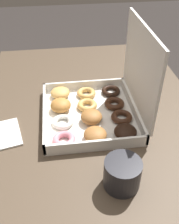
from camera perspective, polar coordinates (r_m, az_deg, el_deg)
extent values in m
cube|color=#4C3D2D|center=(0.86, 1.60, -4.29)|extent=(1.25, 0.77, 0.03)
cylinder|color=#4C3D2D|center=(1.55, -14.34, -1.25)|extent=(0.06, 0.06, 0.72)
cylinder|color=#4C3D2D|center=(1.60, 10.10, 0.75)|extent=(0.06, 0.06, 0.72)
cube|color=silver|center=(0.90, 0.00, -0.71)|extent=(0.33, 0.31, 0.01)
cube|color=white|center=(0.88, -9.76, -0.49)|extent=(0.33, 0.01, 0.03)
cube|color=white|center=(0.91, 9.43, 1.07)|extent=(0.33, 0.01, 0.03)
cube|color=white|center=(1.02, -1.22, 5.91)|extent=(0.01, 0.31, 0.03)
cube|color=white|center=(0.76, 1.62, -7.16)|extent=(0.01, 0.31, 0.03)
cube|color=white|center=(0.83, 11.03, 9.35)|extent=(0.33, 0.01, 0.27)
ellipsoid|color=tan|center=(0.98, -6.40, 4.19)|extent=(0.07, 0.07, 0.03)
ellipsoid|color=#B77A38|center=(0.91, -6.30, 1.49)|extent=(0.07, 0.07, 0.04)
torus|color=white|center=(0.85, -5.85, -2.18)|extent=(0.07, 0.07, 0.02)
torus|color=pink|center=(0.79, -5.57, -6.03)|extent=(0.07, 0.07, 0.02)
torus|color=tan|center=(0.98, -0.70, 4.10)|extent=(0.07, 0.07, 0.02)
torus|color=tan|center=(0.92, -0.50, 1.47)|extent=(0.07, 0.07, 0.02)
ellipsoid|color=#9E6633|center=(0.85, 0.42, -1.05)|extent=(0.07, 0.07, 0.04)
ellipsoid|color=#9E6633|center=(0.79, 1.25, -4.95)|extent=(0.07, 0.07, 0.04)
torus|color=black|center=(1.00, 4.68, 4.56)|extent=(0.07, 0.07, 0.02)
torus|color=#381E11|center=(0.93, 5.42, 1.81)|extent=(0.07, 0.07, 0.02)
torus|color=#381E11|center=(0.87, 7.01, -1.11)|extent=(0.07, 0.07, 0.02)
ellipsoid|color=black|center=(0.81, 7.82, -4.30)|extent=(0.07, 0.07, 0.04)
cylinder|color=#232328|center=(0.68, 7.13, -13.21)|extent=(0.09, 0.09, 0.08)
cylinder|color=black|center=(0.65, 7.38, -11.22)|extent=(0.08, 0.08, 0.01)
cube|color=white|center=(0.87, -17.54, -4.53)|extent=(0.15, 0.11, 0.01)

